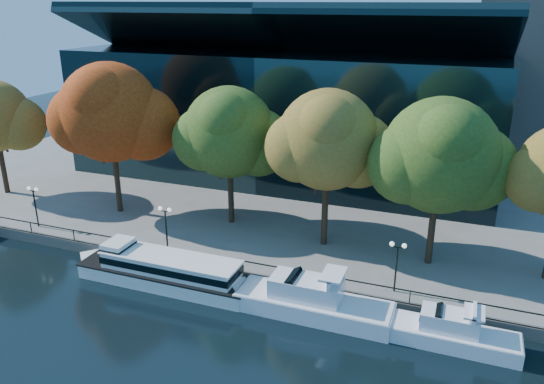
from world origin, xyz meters
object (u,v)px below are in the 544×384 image
at_px(lamp_0, 34,197).
at_px(lamp_1, 165,218).
at_px(cruiser_far, 449,331).
at_px(tree_3, 329,142).
at_px(tree_1, 112,115).
at_px(tree_2, 231,135).
at_px(cruiser_near, 307,299).
at_px(lamp_2, 397,256).
at_px(tree_4, 442,158).
at_px(tour_boat, 161,268).

bearing_deg(lamp_0, lamp_1, 0.00).
bearing_deg(cruiser_far, tree_3, 138.54).
relative_size(cruiser_far, tree_1, 0.61).
xyz_separation_m(tree_2, lamp_0, (-17.19, -7.60, -5.87)).
bearing_deg(cruiser_near, cruiser_far, -0.94).
relative_size(lamp_1, lamp_2, 1.00).
relative_size(cruiser_far, tree_4, 0.67).
xyz_separation_m(cruiser_near, lamp_1, (-13.91, 3.71, 2.84)).
distance_m(tree_2, tree_3, 9.98).
height_order(cruiser_near, tree_2, tree_2).
relative_size(cruiser_near, tree_4, 0.92).
relative_size(tour_boat, cruiser_far, 1.73).
xyz_separation_m(lamp_1, lamp_2, (19.64, 0.00, 0.00)).
xyz_separation_m(cruiser_near, tree_1, (-23.13, 9.80, 9.96)).
bearing_deg(cruiser_near, lamp_0, 172.54).
xyz_separation_m(tree_1, tree_3, (21.85, -0.08, -0.68)).
bearing_deg(lamp_0, tree_4, 8.83).
height_order(tree_3, lamp_2, tree_3).
bearing_deg(cruiser_far, tree_1, 163.22).
bearing_deg(tree_2, tree_1, -172.87).
xyz_separation_m(cruiser_near, tree_3, (-1.28, 9.73, 9.28)).
bearing_deg(tree_3, tour_boat, -138.71).
bearing_deg(tree_3, cruiser_near, -82.49).
height_order(cruiser_far, tree_1, tree_1).
bearing_deg(tour_boat, cruiser_far, -0.60).
distance_m(cruiser_near, lamp_1, 14.68).
distance_m(tree_1, lamp_1, 13.15).
bearing_deg(lamp_2, lamp_0, 180.00).
bearing_deg(tree_2, cruiser_far, -28.60).
relative_size(tree_3, tree_4, 1.00).
height_order(tree_1, lamp_0, tree_1).
distance_m(tour_boat, lamp_1, 4.81).
xyz_separation_m(tour_boat, tree_3, (11.00, 9.66, 9.13)).
height_order(tree_2, lamp_0, tree_2).
bearing_deg(lamp_0, tree_3, 12.55).
height_order(cruiser_near, cruiser_far, cruiser_near).
xyz_separation_m(tree_2, tree_3, (9.84, -1.58, 0.58)).
relative_size(lamp_0, lamp_1, 1.00).
distance_m(cruiser_far, lamp_2, 6.45).
xyz_separation_m(tour_boat, cruiser_far, (22.19, -0.23, -0.34)).
bearing_deg(cruiser_far, lamp_0, 174.22).
bearing_deg(tree_4, lamp_0, -171.17).
distance_m(cruiser_far, lamp_0, 38.54).
distance_m(tree_3, lamp_0, 28.44).
height_order(tree_1, tree_3, tree_1).
height_order(cruiser_far, tree_3, tree_3).
xyz_separation_m(tree_3, lamp_0, (-27.03, -6.02, -6.45)).
bearing_deg(cruiser_far, lamp_2, 137.22).
bearing_deg(lamp_1, tour_boat, -65.85).
distance_m(tour_boat, tree_1, 17.57).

